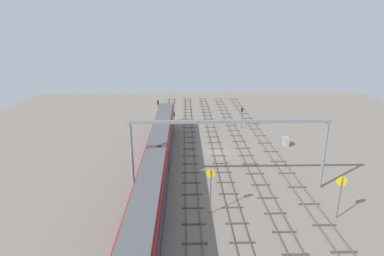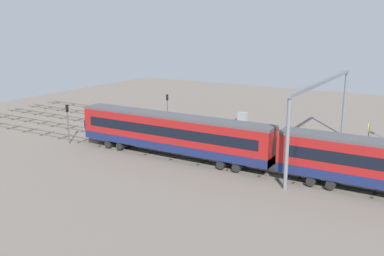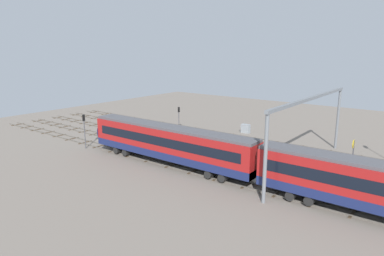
{
  "view_description": "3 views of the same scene",
  "coord_description": "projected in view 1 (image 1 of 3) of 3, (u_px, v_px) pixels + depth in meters",
  "views": [
    {
      "loc": [
        -47.25,
        5.29,
        18.84
      ],
      "look_at": [
        6.45,
        3.91,
        2.14
      ],
      "focal_mm": 29.48,
      "sensor_mm": 36.0,
      "label": 1
    },
    {
      "loc": [
        -24.11,
        48.17,
        14.89
      ],
      "look_at": [
        2.52,
        3.82,
        2.35
      ],
      "focal_mm": 40.52,
      "sensor_mm": 36.0,
      "label": 2
    },
    {
      "loc": [
        -25.37,
        39.74,
        14.16
      ],
      "look_at": [
        3.7,
        2.05,
        3.29
      ],
      "focal_mm": 32.48,
      "sensor_mm": 36.0,
      "label": 3
    }
  ],
  "objects": [
    {
      "name": "track_near_foreground",
      "position": [
        271.0,
        151.0,
        51.03
      ],
      "size": [
        84.75,
        2.4,
        0.16
      ],
      "color": "#59544C",
      "rests_on": "ground"
    },
    {
      "name": "speed_sign_mid_trackside",
      "position": [
        341.0,
        190.0,
        32.17
      ],
      "size": [
        0.14,
        1.09,
        4.74
      ],
      "color": "#4C4C51",
      "rests_on": "ground"
    },
    {
      "name": "signal_light_trackside_departure",
      "position": [
        158.0,
        109.0,
        65.49
      ],
      "size": [
        0.31,
        0.32,
        5.0
      ],
      "color": "#4C4C51",
      "rests_on": "ground"
    },
    {
      "name": "overhead_gantry",
      "position": [
        229.0,
        136.0,
        37.17
      ],
      "size": [
        0.4,
        23.83,
        8.85
      ],
      "color": "slate",
      "rests_on": "ground"
    },
    {
      "name": "track_second_far",
      "position": [
        190.0,
        152.0,
        50.71
      ],
      "size": [
        84.75,
        2.4,
        0.16
      ],
      "color": "#59544C",
      "rests_on": "ground"
    },
    {
      "name": "signal_light_trackside_approach",
      "position": [
        242.0,
        115.0,
        62.54
      ],
      "size": [
        0.31,
        0.32,
        4.27
      ],
      "color": "#4C4C51",
      "rests_on": "ground"
    },
    {
      "name": "track_middle",
      "position": [
        217.0,
        152.0,
        50.81
      ],
      "size": [
        84.75,
        2.4,
        0.16
      ],
      "color": "#59544C",
      "rests_on": "ground"
    },
    {
      "name": "relay_cabinet",
      "position": [
        286.0,
        141.0,
        53.65
      ],
      "size": [
        1.53,
        0.77,
        1.51
      ],
      "color": "gray",
      "rests_on": "ground"
    },
    {
      "name": "track_with_train",
      "position": [
        163.0,
        152.0,
        50.6
      ],
      "size": [
        84.75,
        2.4,
        0.16
      ],
      "color": "#59544C",
      "rests_on": "ground"
    },
    {
      "name": "train",
      "position": [
        157.0,
        161.0,
        40.61
      ],
      "size": [
        50.4,
        3.24,
        4.8
      ],
      "color": "maroon",
      "rests_on": "ground"
    },
    {
      "name": "ground_plane",
      "position": [
        217.0,
        152.0,
        50.83
      ],
      "size": [
        100.75,
        100.75,
        0.0
      ],
      "primitive_type": "plane",
      "color": "slate"
    },
    {
      "name": "speed_sign_near_foreground",
      "position": [
        211.0,
        185.0,
        32.98
      ],
      "size": [
        0.14,
        0.91,
        5.11
      ],
      "color": "#4C4C51",
      "rests_on": "ground"
    },
    {
      "name": "track_second_near",
      "position": [
        244.0,
        152.0,
        50.92
      ],
      "size": [
        84.75,
        2.4,
        0.16
      ],
      "color": "#59544C",
      "rests_on": "ground"
    }
  ]
}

